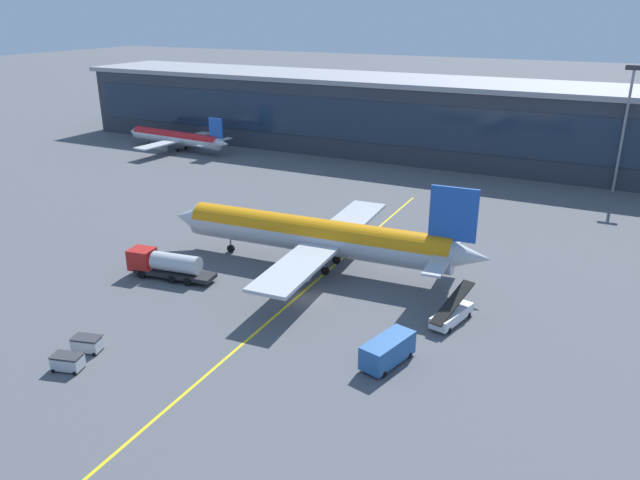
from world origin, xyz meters
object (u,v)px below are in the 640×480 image
at_px(fuel_tanker, 166,264).
at_px(commuter_jet_far, 177,138).
at_px(belt_loader, 452,314).
at_px(lavatory_truck, 389,349).
at_px(baggage_cart_1, 87,344).
at_px(main_airliner, 318,236).
at_px(baggage_cart_0, 68,362).

relative_size(fuel_tanker, commuter_jet_far, 0.36).
bearing_deg(commuter_jet_far, belt_loader, -33.75).
xyz_separation_m(lavatory_truck, baggage_cart_1, (-25.99, -10.79, -0.64)).
relative_size(main_airliner, fuel_tanker, 3.78).
bearing_deg(baggage_cart_1, belt_loader, 35.58).
bearing_deg(baggage_cart_1, commuter_jet_far, 123.58).
bearing_deg(belt_loader, baggage_cart_0, -139.76).
distance_m(main_airliner, belt_loader, 20.14).
relative_size(lavatory_truck, baggage_cart_1, 2.09).
bearing_deg(lavatory_truck, baggage_cart_0, -151.11).
bearing_deg(fuel_tanker, baggage_cart_0, -75.09).
distance_m(fuel_tanker, belt_loader, 33.74).
xyz_separation_m(main_airliner, commuter_jet_far, (-58.39, 44.88, -1.31)).
distance_m(baggage_cart_0, baggage_cart_1, 3.20).
xyz_separation_m(lavatory_truck, commuter_jet_far, (-74.03, 61.57, 1.41)).
distance_m(belt_loader, baggage_cart_0, 37.00).
height_order(lavatory_truck, baggage_cart_1, lavatory_truck).
distance_m(baggage_cart_1, commuter_jet_far, 86.88).
relative_size(belt_loader, baggage_cart_1, 2.37).
height_order(lavatory_truck, baggage_cart_0, lavatory_truck).
xyz_separation_m(belt_loader, lavatory_truck, (-3.11, -10.03, 0.43)).
distance_m(fuel_tanker, commuter_jet_far, 70.93).
xyz_separation_m(main_airliner, fuel_tanker, (-14.71, -11.00, -2.40)).
height_order(baggage_cart_1, commuter_jet_far, commuter_jet_far).
relative_size(fuel_tanker, belt_loader, 1.57).
height_order(main_airliner, baggage_cart_0, main_airliner).
height_order(main_airliner, fuel_tanker, main_airliner).
height_order(main_airliner, belt_loader, main_airliner).
height_order(belt_loader, baggage_cart_0, belt_loader).
bearing_deg(commuter_jet_far, baggage_cart_0, -57.06).
height_order(baggage_cart_0, baggage_cart_1, same).
height_order(main_airliner, lavatory_truck, main_airliner).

